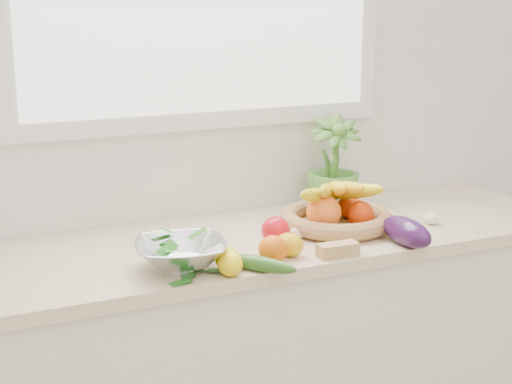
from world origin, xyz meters
name	(u,v)px	position (x,y,z in m)	size (l,w,h in m)	color
back_wall	(201,83)	(0.00, 2.25, 1.35)	(4.50, 0.02, 2.70)	white
counter_cabinet	(239,378)	(0.00, 1.95, 0.43)	(2.20, 0.58, 0.86)	silver
countertop	(239,246)	(0.00, 1.95, 0.88)	(2.24, 0.62, 0.04)	beige
orange_loose	(273,250)	(0.00, 1.71, 0.94)	(0.08, 0.08, 0.08)	#E35A07
lemon_a	(227,258)	(-0.14, 1.71, 0.93)	(0.07, 0.08, 0.07)	yellow
lemon_b	(230,264)	(-0.15, 1.67, 0.93)	(0.07, 0.09, 0.07)	yellow
lemon_c	(289,245)	(0.07, 1.74, 0.93)	(0.07, 0.09, 0.07)	#E1A20C
apple	(276,230)	(0.08, 1.86, 0.94)	(0.09, 0.09, 0.09)	red
ginger	(338,250)	(0.20, 1.69, 0.92)	(0.12, 0.05, 0.04)	tan
garlic_a	(298,232)	(0.17, 1.88, 0.92)	(0.05, 0.05, 0.04)	white
garlic_b	(389,218)	(0.51, 1.88, 0.92)	(0.06, 0.06, 0.05)	beige
garlic_c	(431,218)	(0.64, 1.83, 0.92)	(0.05, 0.05, 0.04)	white
eggplant	(406,232)	(0.43, 1.68, 0.94)	(0.08, 0.21, 0.09)	#30113E
cucumber	(258,263)	(-0.07, 1.67, 0.92)	(0.04, 0.23, 0.04)	#1F4E17
radish	(191,266)	(-0.23, 1.75, 0.91)	(0.03, 0.03, 0.03)	#D61A51
potted_herb	(333,164)	(0.44, 2.13, 1.06)	(0.19, 0.19, 0.33)	#4B8430
fruit_basket	(336,212)	(0.33, 1.93, 0.95)	(0.47, 0.47, 0.19)	#A58A49
colander_with_spinach	(181,247)	(-0.25, 1.77, 0.96)	(0.30, 0.30, 0.13)	silver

